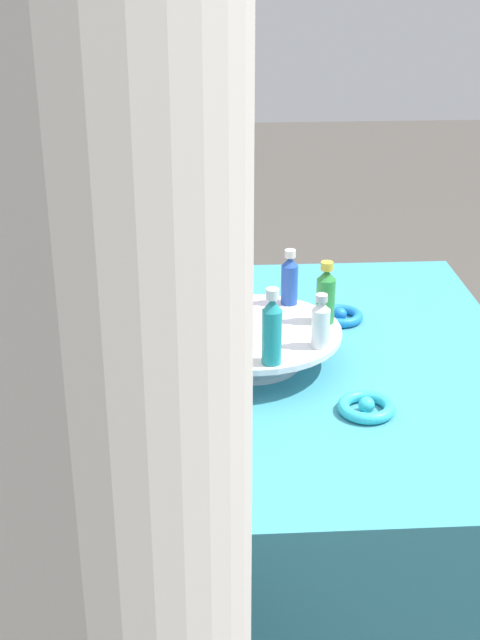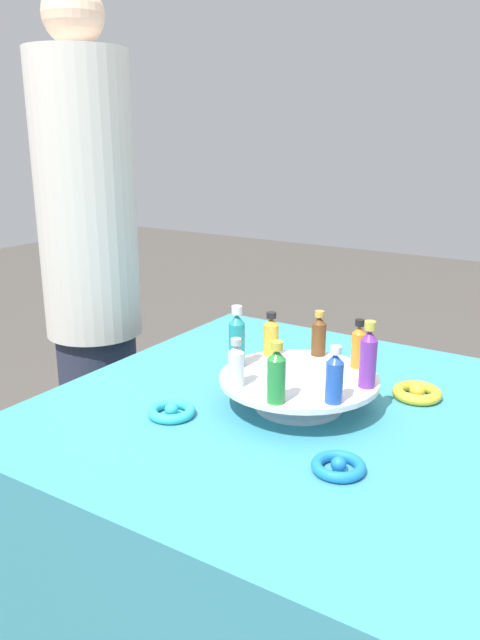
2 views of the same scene
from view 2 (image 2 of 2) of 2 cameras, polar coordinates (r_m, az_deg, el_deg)
name	(u,v)px [view 2 (image 2 of 2)]	position (r m, az deg, el deg)	size (l,w,h in m)	color
party_table	(294,553)	(1.63, 4.94, -20.42)	(1.10, 1.10, 0.78)	teal
display_stand	(299,386)	(1.41, 5.39, -6.00)	(0.36, 0.36, 0.07)	silver
bottle_clear	(236,364)	(1.32, -0.36, -4.08)	(0.03, 0.03, 0.11)	silver
bottle_green	(276,375)	(1.24, 3.35, -5.01)	(0.04, 0.04, 0.13)	#288438
bottle_blue	(334,377)	(1.26, 8.63, -5.15)	(0.04, 0.04, 0.12)	#234CAD
bottle_purple	(368,357)	(1.34, 11.65, -3.33)	(0.04, 0.04, 0.15)	#702D93
bottle_orange	(358,345)	(1.45, 10.78, -2.30)	(0.03, 0.03, 0.11)	orange
bottle_brown	(319,335)	(1.52, 7.22, -1.36)	(0.04, 0.04, 0.11)	brown
bottle_gold	(271,335)	(1.51, 2.86, -1.42)	(0.04, 0.04, 0.11)	gold
bottle_teal	(237,339)	(1.43, -0.29, -1.76)	(0.04, 0.04, 0.15)	teal
ribbon_bow_gold	(417,393)	(1.52, 15.89, -6.40)	(0.11, 0.11, 0.04)	gold
ribbon_bow_purple	(271,360)	(1.68, 2.85, -3.64)	(0.10, 0.10, 0.02)	purple
ribbon_bow_teal	(171,411)	(1.38, -6.29, -8.28)	(0.10, 0.10, 0.03)	#2DB7CC
ribbon_bow_blue	(338,466)	(1.18, 8.99, -13.05)	(0.10, 0.10, 0.03)	blue
person_figure	(92,287)	(2.05, -13.37, 2.99)	(0.30, 0.30, 1.78)	#282D42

